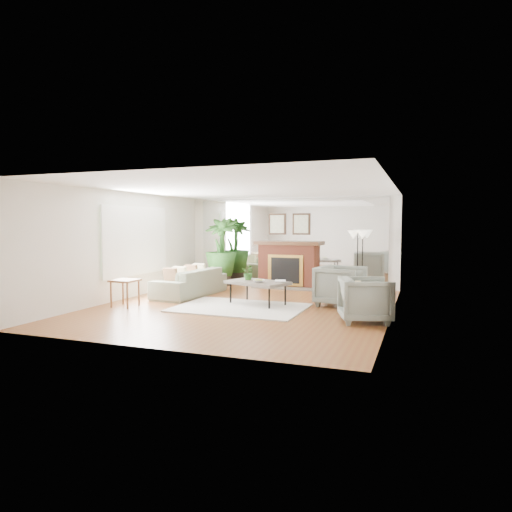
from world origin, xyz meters
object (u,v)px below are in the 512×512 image
at_px(fireplace, 287,263).
at_px(coffee_table, 258,283).
at_px(armchair_back, 341,286).
at_px(side_table, 125,284).
at_px(sofa, 190,282).
at_px(armchair_front, 366,300).
at_px(floor_lamp, 358,240).
at_px(potted_ficus, 221,249).

xyz_separation_m(fireplace, coffee_table, (0.21, -3.00, -0.18)).
height_order(armchair_back, side_table, armchair_back).
distance_m(coffee_table, side_table, 2.81).
xyz_separation_m(fireplace, sofa, (-1.80, -2.32, -0.33)).
bearing_deg(coffee_table, armchair_front, -21.32).
bearing_deg(armchair_back, sofa, 96.60).
distance_m(sofa, side_table, 1.92).
distance_m(armchair_front, side_table, 4.97).
distance_m(sofa, floor_lamp, 4.39).
distance_m(coffee_table, sofa, 2.13).
relative_size(armchair_back, armchair_front, 1.07).
relative_size(armchair_front, side_table, 1.53).
bearing_deg(side_table, armchair_front, 2.38).
xyz_separation_m(fireplace, armchair_back, (1.91, -2.46, -0.23)).
bearing_deg(potted_ficus, coffee_table, -52.21).
bearing_deg(fireplace, coffee_table, -86.01).
relative_size(sofa, potted_ficus, 1.16).
height_order(coffee_table, floor_lamp, floor_lamp).
xyz_separation_m(sofa, potted_ficus, (-0.08, 2.00, 0.71)).
height_order(coffee_table, armchair_front, armchair_front).
bearing_deg(coffee_table, floor_lamp, 56.85).
relative_size(side_table, floor_lamp, 0.37).
xyz_separation_m(sofa, armchair_back, (3.71, -0.14, 0.10)).
xyz_separation_m(coffee_table, armchair_front, (2.39, -0.93, -0.08)).
xyz_separation_m(coffee_table, sofa, (-2.01, 0.68, -0.15)).
distance_m(side_table, potted_ficus, 3.90).
bearing_deg(coffee_table, potted_ficus, 127.79).
height_order(armchair_front, potted_ficus, potted_ficus).
bearing_deg(side_table, coffee_table, 23.88).
xyz_separation_m(coffee_table, potted_ficus, (-2.09, 2.69, 0.55)).
relative_size(sofa, armchair_front, 2.54).
bearing_deg(fireplace, armchair_back, -52.23).
bearing_deg(fireplace, potted_ficus, -170.58).
bearing_deg(coffee_table, sofa, 161.18).
bearing_deg(armchair_front, floor_lamp, -7.52).
bearing_deg(floor_lamp, sofa, -151.99).
height_order(fireplace, floor_lamp, fireplace).
bearing_deg(side_table, floor_lamp, 41.48).
distance_m(coffee_table, floor_lamp, 3.33).
height_order(armchair_back, potted_ficus, potted_ficus).
height_order(fireplace, coffee_table, fireplace).
height_order(coffee_table, armchair_back, armchair_back).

